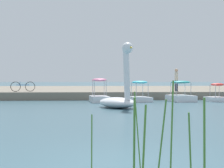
# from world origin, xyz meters

# --- Properties ---
(ground_plane) EXTENTS (404.77, 404.77, 0.00)m
(ground_plane) POSITION_xyz_m (0.00, 0.00, 0.00)
(ground_plane) COLOR #385966
(shore_bank_far) EXTENTS (118.82, 24.06, 0.58)m
(shore_bank_far) POSITION_xyz_m (0.00, 30.90, 0.29)
(shore_bank_far) COLOR slate
(shore_bank_far) RESTS_ON ground_plane
(swan_boat) EXTENTS (2.60, 2.93, 3.38)m
(swan_boat) POSITION_xyz_m (0.98, 12.02, 0.66)
(swan_boat) COLOR white
(swan_boat) RESTS_ON ground_plane
(pedal_boat_pink) EXTENTS (1.38, 2.23, 1.58)m
(pedal_boat_pink) POSITION_xyz_m (0.09, 16.90, 0.43)
(pedal_boat_pink) COLOR white
(pedal_boat_pink) RESTS_ON ground_plane
(pedal_boat_cyan) EXTENTS (1.55, 2.20, 1.41)m
(pedal_boat_cyan) POSITION_xyz_m (2.83, 17.17, 0.46)
(pedal_boat_cyan) COLOR white
(pedal_boat_cyan) RESTS_ON ground_plane
(pedal_boat_teal) EXTENTS (1.72, 2.44, 1.42)m
(pedal_boat_teal) POSITION_xyz_m (5.66, 17.19, 0.43)
(pedal_boat_teal) COLOR white
(pedal_boat_teal) RESTS_ON ground_plane
(pedal_boat_red) EXTENTS (1.51, 1.98, 1.26)m
(pedal_boat_red) POSITION_xyz_m (8.14, 16.96, 0.36)
(pedal_boat_red) COLOR white
(pedal_boat_red) RESTS_ON ground_plane
(person_on_path) EXTENTS (0.29, 0.28, 1.77)m
(person_on_path) POSITION_xyz_m (6.22, 20.52, 1.56)
(person_on_path) COLOR #23283D
(person_on_path) RESTS_ON shore_bank_far
(bicycle_parked) EXTENTS (1.78, 0.54, 0.77)m
(bicycle_parked) POSITION_xyz_m (-5.63, 20.58, 0.96)
(bicycle_parked) COLOR black
(bicycle_parked) RESTS_ON shore_bank_far
(reed_clump_foreground) EXTENTS (2.24, 1.29, 1.59)m
(reed_clump_foreground) POSITION_xyz_m (0.66, -1.22, 0.62)
(reed_clump_foreground) COLOR #4C7F33
(reed_clump_foreground) RESTS_ON ground_plane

